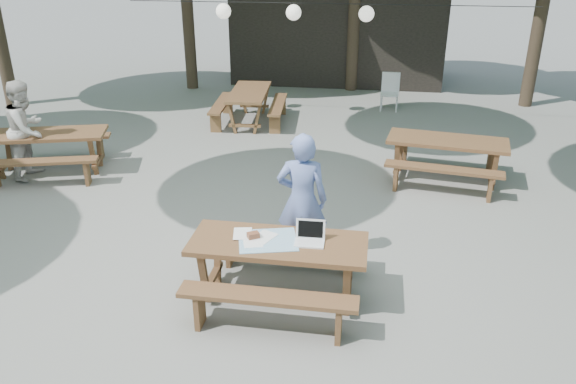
# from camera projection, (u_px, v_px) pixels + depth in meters

# --- Properties ---
(ground) EXTENTS (80.00, 80.00, 0.00)m
(ground) POSITION_uv_depth(u_px,v_px,m) (244.00, 237.00, 7.94)
(ground) COLOR slate
(ground) RESTS_ON ground
(pavilion) EXTENTS (6.00, 3.00, 2.80)m
(pavilion) POSITION_uv_depth(u_px,v_px,m) (339.00, 31.00, 16.76)
(pavilion) COLOR black
(pavilion) RESTS_ON ground
(main_picnic_table) EXTENTS (2.00, 1.58, 0.75)m
(main_picnic_table) POSITION_uv_depth(u_px,v_px,m) (278.00, 269.00, 6.44)
(main_picnic_table) COLOR #56321E
(main_picnic_table) RESTS_ON ground
(picnic_table_nw) EXTENTS (2.27, 2.05, 0.75)m
(picnic_table_nw) POSITION_uv_depth(u_px,v_px,m) (50.00, 152.00, 10.04)
(picnic_table_nw) COLOR #56321E
(picnic_table_nw) RESTS_ON ground
(picnic_table_ne) EXTENTS (2.11, 1.84, 0.75)m
(picnic_table_ne) POSITION_uv_depth(u_px,v_px,m) (445.00, 159.00, 9.70)
(picnic_table_ne) COLOR #56321E
(picnic_table_ne) RESTS_ON ground
(picnic_table_far_w) EXTENTS (1.73, 2.06, 0.75)m
(picnic_table_far_w) POSITION_uv_depth(u_px,v_px,m) (250.00, 106.00, 12.82)
(picnic_table_far_w) COLOR #56321E
(picnic_table_far_w) RESTS_ON ground
(woman) EXTENTS (0.66, 0.45, 1.75)m
(woman) POSITION_uv_depth(u_px,v_px,m) (302.00, 200.00, 7.01)
(woman) COLOR #6A7FC1
(woman) RESTS_ON ground
(second_person) EXTENTS (0.69, 0.86, 1.72)m
(second_person) POSITION_uv_depth(u_px,v_px,m) (27.00, 129.00, 9.70)
(second_person) COLOR beige
(second_person) RESTS_ON ground
(plastic_chair) EXTENTS (0.46, 0.46, 0.90)m
(plastic_chair) POSITION_uv_depth(u_px,v_px,m) (389.00, 100.00, 13.88)
(plastic_chair) COLOR silver
(plastic_chair) RESTS_ON ground
(laptop) EXTENTS (0.34, 0.27, 0.24)m
(laptop) POSITION_uv_depth(u_px,v_px,m) (310.00, 237.00, 6.27)
(laptop) COLOR white
(laptop) RESTS_ON main_picnic_table
(tabletop_clutter) EXTENTS (0.83, 0.70, 0.08)m
(tabletop_clutter) POSITION_uv_depth(u_px,v_px,m) (264.00, 239.00, 6.32)
(tabletop_clutter) COLOR #3990C3
(tabletop_clutter) RESTS_ON main_picnic_table
(paper_lanterns) EXTENTS (9.00, 0.34, 0.38)m
(paper_lanterns) POSITION_uv_depth(u_px,v_px,m) (294.00, 12.00, 12.40)
(paper_lanterns) COLOR black
(paper_lanterns) RESTS_ON ground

